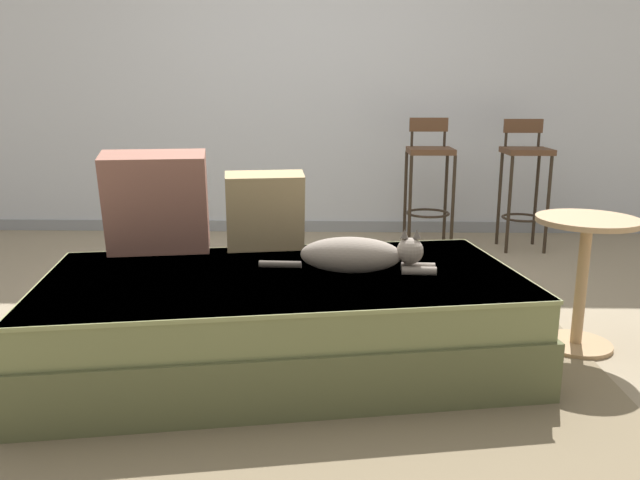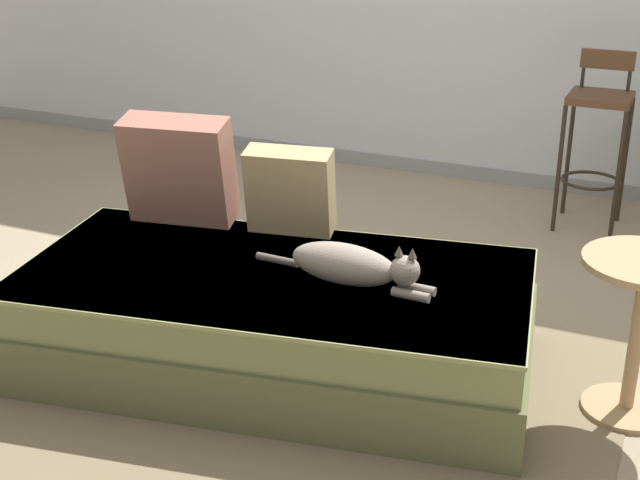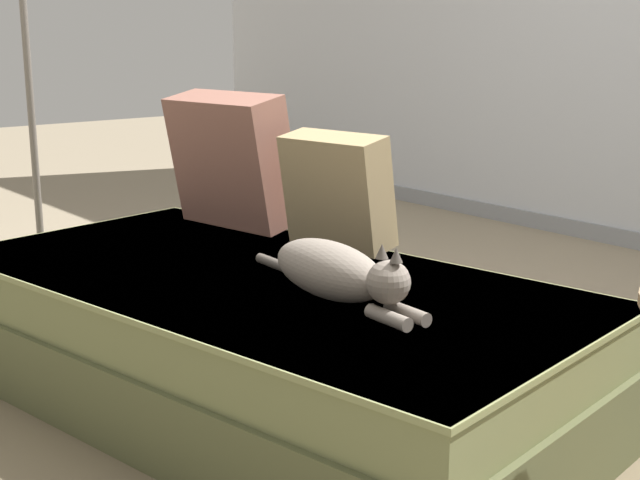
{
  "view_description": "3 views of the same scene",
  "coord_description": "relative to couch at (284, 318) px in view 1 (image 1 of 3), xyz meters",
  "views": [
    {
      "loc": [
        0.21,
        -2.87,
        1.14
      ],
      "look_at": [
        0.15,
        -0.3,
        0.52
      ],
      "focal_mm": 35.0,
      "sensor_mm": 36.0,
      "label": 1
    },
    {
      "loc": [
        1.42,
        -3.16,
        1.81
      ],
      "look_at": [
        0.15,
        -0.3,
        0.52
      ],
      "focal_mm": 50.0,
      "sensor_mm": 36.0,
      "label": 2
    },
    {
      "loc": [
        2.03,
        -1.83,
        1.1
      ],
      "look_at": [
        0.15,
        -0.3,
        0.52
      ],
      "focal_mm": 50.0,
      "sensor_mm": 36.0,
      "label": 3
    }
  ],
  "objects": [
    {
      "name": "ground_plane",
      "position": [
        0.0,
        0.4,
        -0.21
      ],
      "size": [
        16.0,
        16.0,
        0.0
      ],
      "primitive_type": "plane",
      "color": "gray",
      "rests_on": "ground"
    },
    {
      "name": "wall_back_panel",
      "position": [
        0.0,
        2.65,
        1.09
      ],
      "size": [
        8.0,
        0.1,
        2.6
      ],
      "primitive_type": "cube",
      "color": "silver",
      "rests_on": "ground"
    },
    {
      "name": "wall_baseboard_trim",
      "position": [
        0.0,
        2.6,
        -0.16
      ],
      "size": [
        8.0,
        0.02,
        0.09
      ],
      "primitive_type": "cube",
      "color": "gray",
      "rests_on": "ground"
    },
    {
      "name": "area_rug",
      "position": [
        0.0,
        -0.3,
        -0.2
      ],
      "size": [
        2.67,
        2.1,
        0.01
      ],
      "primitive_type": "cube",
      "color": "#75664C",
      "rests_on": "ground"
    },
    {
      "name": "couch",
      "position": [
        0.0,
        0.0,
        0.0
      ],
      "size": [
        2.11,
        1.31,
        0.4
      ],
      "color": "brown",
      "rests_on": "ground"
    },
    {
      "name": "throw_pillow_corner",
      "position": [
        -0.6,
        0.31,
        0.44
      ],
      "size": [
        0.49,
        0.32,
        0.48
      ],
      "color": "#936051",
      "rests_on": "couch"
    },
    {
      "name": "throw_pillow_middle",
      "position": [
        -0.11,
        0.39,
        0.39
      ],
      "size": [
        0.39,
        0.24,
        0.38
      ],
      "color": "tan",
      "rests_on": "couch"
    },
    {
      "name": "cat",
      "position": [
        0.31,
        0.02,
        0.27
      ],
      "size": [
        0.74,
        0.19,
        0.19
      ],
      "color": "gray",
      "rests_on": "couch"
    },
    {
      "name": "bar_stool_near_window",
      "position": [
        0.9,
        2.07,
        0.37
      ],
      "size": [
        0.33,
        0.33,
        0.95
      ],
      "color": "#2D2319",
      "rests_on": "ground"
    },
    {
      "name": "bar_stool_by_doorway",
      "position": [
        1.59,
        2.07,
        0.37
      ],
      "size": [
        0.32,
        0.32,
        0.94
      ],
      "color": "#2D2319",
      "rests_on": "ground"
    },
    {
      "name": "side_table",
      "position": [
        1.32,
        0.22,
        0.18
      ],
      "size": [
        0.44,
        0.44,
        0.6
      ],
      "color": "tan",
      "rests_on": "ground"
    }
  ]
}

